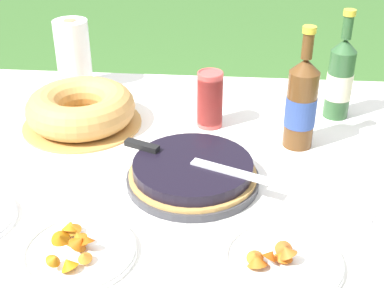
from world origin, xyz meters
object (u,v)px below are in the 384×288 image
(bundt_cake, at_px, (81,109))
(paper_towel_roll, at_px, (73,54))
(cider_bottle_green, at_px, (340,78))
(snack_plate_right, at_px, (78,249))
(cider_bottle_amber, at_px, (301,103))
(berry_tart, at_px, (193,173))
(snack_plate_far, at_px, (282,260))
(serving_knife, at_px, (182,157))
(cup_stack, at_px, (210,99))

(bundt_cake, bearing_deg, paper_towel_roll, 108.67)
(cider_bottle_green, height_order, snack_plate_right, cider_bottle_green)
(cider_bottle_green, xyz_separation_m, paper_towel_roll, (-0.82, 0.15, -0.01))
(cider_bottle_amber, bearing_deg, snack_plate_right, -134.39)
(paper_towel_roll, bearing_deg, cider_bottle_amber, -25.60)
(cider_bottle_amber, bearing_deg, berry_tart, -142.00)
(cider_bottle_amber, height_order, snack_plate_far, cider_bottle_amber)
(berry_tart, distance_m, bundt_cake, 0.44)
(serving_knife, distance_m, cider_bottle_green, 0.57)
(berry_tart, distance_m, paper_towel_roll, 0.70)
(berry_tart, height_order, paper_towel_roll, paper_towel_roll)
(bundt_cake, distance_m, snack_plate_far, 0.76)
(bundt_cake, xyz_separation_m, cider_bottle_green, (0.73, 0.12, 0.07))
(bundt_cake, distance_m, cup_stack, 0.37)
(cup_stack, height_order, cider_bottle_green, cider_bottle_green)
(snack_plate_right, distance_m, snack_plate_far, 0.40)
(berry_tart, relative_size, cup_stack, 1.94)
(cup_stack, xyz_separation_m, snack_plate_far, (0.17, -0.57, -0.07))
(cider_bottle_amber, bearing_deg, serving_knife, -146.18)
(cider_bottle_amber, bearing_deg, snack_plate_far, -98.33)
(snack_plate_right, height_order, snack_plate_far, snack_plate_far)
(snack_plate_right, bearing_deg, paper_towel_roll, 105.66)
(cider_bottle_green, distance_m, snack_plate_far, 0.69)
(serving_knife, distance_m, cider_bottle_amber, 0.35)
(bundt_cake, distance_m, cider_bottle_green, 0.74)
(cider_bottle_amber, xyz_separation_m, snack_plate_right, (-0.47, -0.48, -0.11))
(snack_plate_far, bearing_deg, bundt_cake, 134.86)
(bundt_cake, distance_m, snack_plate_right, 0.56)
(cider_bottle_amber, distance_m, snack_plate_far, 0.49)
(snack_plate_right, distance_m, paper_towel_roll, 0.85)
(bundt_cake, xyz_separation_m, cider_bottle_amber, (0.60, -0.07, 0.07))
(berry_tart, relative_size, bundt_cake, 0.93)
(berry_tart, bearing_deg, snack_plate_right, -126.91)
(paper_towel_roll, bearing_deg, snack_plate_right, -74.34)
(serving_knife, distance_m, bundt_cake, 0.41)
(cup_stack, distance_m, cider_bottle_green, 0.38)
(serving_knife, xyz_separation_m, cider_bottle_green, (0.42, 0.38, 0.06))
(bundt_cake, height_order, snack_plate_right, bundt_cake)
(snack_plate_far, distance_m, paper_towel_roll, 1.02)
(berry_tart, xyz_separation_m, snack_plate_far, (0.19, -0.27, -0.02))
(berry_tart, xyz_separation_m, cup_stack, (0.02, 0.30, 0.05))
(berry_tart, xyz_separation_m, serving_knife, (-0.03, 0.01, 0.04))
(cider_bottle_amber, bearing_deg, cup_stack, 158.77)
(cider_bottle_green, bearing_deg, snack_plate_far, -106.63)
(snack_plate_far, bearing_deg, serving_knife, 128.50)
(cup_stack, xyz_separation_m, paper_towel_roll, (-0.45, 0.24, 0.03))
(bundt_cake, distance_m, paper_towel_roll, 0.29)
(snack_plate_right, relative_size, paper_towel_roll, 1.02)
(cup_stack, relative_size, snack_plate_far, 0.70)
(cider_bottle_amber, distance_m, snack_plate_right, 0.68)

